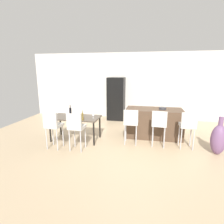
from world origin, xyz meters
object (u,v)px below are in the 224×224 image
Objects in this scene: kitchen_island at (154,123)px; refrigerator at (116,99)px; fruit_bowl at (163,108)px; floor_vase at (219,139)px; wine_bottle_near at (82,117)px; dining_chair_near at (53,124)px; wine_glass_left at (93,114)px; dining_table at (75,119)px; dining_chair_far at (76,126)px; bar_chair_right at (188,124)px; bar_chair_middle at (159,123)px; wine_bottle_end at (70,112)px; wine_glass_middle at (67,113)px; bar_chair_left at (131,121)px.

kitchen_island is 2.53m from refrigerator.
floor_vase is (1.35, -1.00, -0.55)m from fruit_bowl.
wine_bottle_near is at bearing -98.28° from refrigerator.
dining_chair_near is at bearing -153.06° from fruit_bowl.
refrigerator is (0.21, 2.74, 0.06)m from wine_glass_left.
dining_chair_far is (0.33, -0.76, 0.03)m from dining_table.
dining_chair_near is 3.64m from refrigerator.
dining_chair_far reaches higher than floor_vase.
dining_table is 0.83m from dining_chair_far.
bar_chair_right reaches higher than floor_vase.
dining_chair_far reaches higher than wine_glass_left.
wine_glass_left is (0.23, 0.28, 0.02)m from wine_bottle_near.
bar_chair_middle is 3.22m from refrigerator.
refrigerator reaches higher than kitchen_island.
wine_bottle_end reaches higher than bar_chair_right.
fruit_bowl reaches higher than wine_glass_middle.
wine_glass_middle is at bearing 84.45° from dining_chair_near.
bar_chair_right reaches higher than kitchen_island.
floor_vase is (4.25, -0.22, -0.46)m from wine_glass_middle.
floor_vase is at bearing -36.59° from fruit_bowl.
dining_chair_far is at bearing -58.23° from wine_bottle_end.
wine_glass_middle is at bearing -175.05° from dining_table.
bar_chair_left reaches higher than fruit_bowl.
bar_chair_left is 1.00× the size of dining_chair_far.
wine_bottle_end reaches higher than floor_vase.
refrigerator is at bearing 81.72° from wine_bottle_near.
kitchen_island is 1.70× the size of bar_chair_right.
bar_chair_left is 2.89m from refrigerator.
bar_chair_middle is 1.00× the size of dining_chair_near.
dining_chair_near is 0.67m from dining_chair_far.
wine_bottle_end is at bearing -165.22° from kitchen_island.
bar_chair_left is at bearing -179.99° from bar_chair_middle.
kitchen_island is 1.22m from bar_chair_right.
dining_table is (-3.26, 0.04, -0.03)m from bar_chair_right.
wine_glass_middle is (0.07, 0.73, 0.17)m from dining_chair_near.
fruit_bowl is at bearing 128.16° from bar_chair_right.
bar_chair_middle is 2.71m from wine_bottle_end.
dining_chair_far is at bearing -50.68° from wine_glass_middle.
bar_chair_middle is 0.84m from fruit_bowl.
wine_bottle_end is at bearing 177.80° from bar_chair_right.
wine_bottle_near is (-2.15, -0.29, 0.15)m from bar_chair_middle.
kitchen_island is 6.31× the size of wine_bottle_near.
fruit_bowl reaches higher than wine_glass_left.
bar_chair_right is 2.92m from wine_bottle_near.
wine_bottle_near reaches higher than dining_table.
dining_chair_near is 6.03× the size of wine_glass_left.
bar_chair_right and dining_chair_far have the same top height.
bar_chair_left is 1.00× the size of dining_chair_near.
wine_bottle_end reaches higher than dining_table.
floor_vase reaches higher than wine_glass_left.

